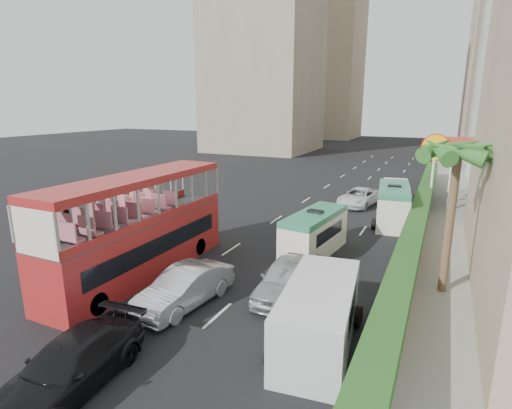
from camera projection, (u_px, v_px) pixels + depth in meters
The scene contains 18 objects.
ground_plane at pixel (248, 297), 17.83m from camera, with size 200.00×200.00×0.00m, color black.
double_decker_bus at pixel (139, 226), 19.71m from camera, with size 2.50×11.00×5.06m, color maroon.
car_silver_lane_a at pixel (186, 305), 17.12m from camera, with size 1.72×4.92×1.62m, color #B5B7BC.
car_silver_lane_b at pixel (285, 295), 17.99m from camera, with size 1.94×4.83×1.64m, color #B5B7BC.
car_black at pixel (73, 387), 12.12m from camera, with size 2.15×5.30×1.54m, color black.
van_asset at pixel (358, 205), 34.13m from camera, with size 2.41×5.22×1.45m, color silver.
minibus_near at pixel (314, 234), 22.71m from camera, with size 1.85×5.54×2.46m, color silver.
minibus_far at pixel (393, 205), 28.61m from camera, with size 2.05×6.14×2.72m, color silver.
panel_van_near at pixel (319, 316), 14.03m from camera, with size 2.27×5.66×2.27m, color silver.
panel_van_far at pixel (395, 195), 33.59m from camera, with size 2.01×5.02×2.01m, color silver.
sidewalk at pixel (460, 199), 36.01m from camera, with size 6.00×120.00×0.18m, color #99968C.
kerb_wall at pixel (419, 220), 27.38m from camera, with size 0.30×44.00×1.00m, color silver.
hedge at pixel (421, 208), 27.17m from camera, with size 1.10×44.00×0.70m, color #2D6626.
palm_tree at pixel (450, 223), 17.29m from camera, with size 0.36×0.36×6.40m, color brown.
shell_station at pixel (478, 174), 33.20m from camera, with size 6.50×8.00×5.50m, color silver.
tower_far_b at pixel (500, 56), 97.18m from camera, with size 14.00×14.00×40.00m, color gray.
tower_left_a at pixel (264, 1), 69.74m from camera, with size 18.00×18.00×52.00m, color gray.
tower_left_b at pixel (328, 45), 100.34m from camera, with size 16.00×16.00×46.00m, color tan.
Camera 1 is at (7.28, -14.59, 8.33)m, focal length 28.00 mm.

